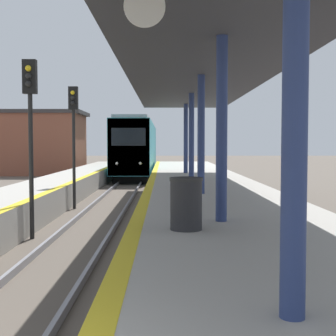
{
  "coord_description": "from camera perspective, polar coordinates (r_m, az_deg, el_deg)",
  "views": [
    {
      "loc": [
        2.22,
        -2.33,
        2.56
      ],
      "look_at": [
        2.39,
        19.89,
        1.42
      ],
      "focal_mm": 50.0,
      "sensor_mm": 36.0,
      "label": 1
    }
  ],
  "objects": [
    {
      "name": "signal_far",
      "position": [
        18.73,
        -11.45,
        5.26
      ],
      "size": [
        0.36,
        0.31,
        4.8
      ],
      "color": "black",
      "rests_on": "ground"
    },
    {
      "name": "trash_bin",
      "position": [
        8.68,
        2.23,
        -4.34
      ],
      "size": [
        0.62,
        0.62,
        0.97
      ],
      "color": "#262628",
      "rests_on": "platform_right"
    },
    {
      "name": "signal_mid",
      "position": [
        13.06,
        -16.45,
        6.23
      ],
      "size": [
        0.36,
        0.31,
        4.8
      ],
      "color": "black",
      "rests_on": "ground"
    },
    {
      "name": "train",
      "position": [
        38.91,
        -3.7,
        2.48
      ],
      "size": [
        2.63,
        20.27,
        4.42
      ],
      "color": "black",
      "rests_on": "ground"
    },
    {
      "name": "station_canopy",
      "position": [
        15.12,
        4.08,
        11.34
      ],
      "size": [
        4.78,
        26.8,
        3.97
      ],
      "color": "navy",
      "rests_on": "platform_right"
    },
    {
      "name": "station_building",
      "position": [
        41.91,
        -19.5,
        2.92
      ],
      "size": [
        13.9,
        5.63,
        5.3
      ],
      "color": "brown",
      "rests_on": "ground"
    }
  ]
}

